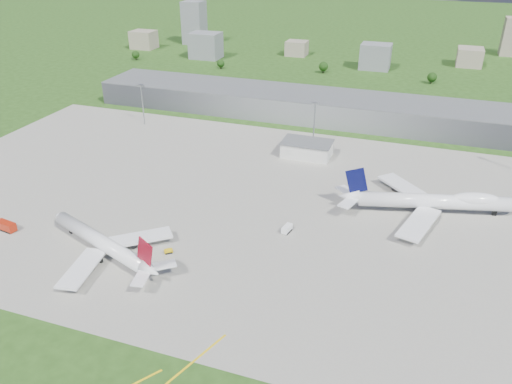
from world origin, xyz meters
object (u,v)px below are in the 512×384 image
(airliner_blue_quad, at_px, (434,201))
(van_white_far, at_px, (416,223))
(fire_truck, at_px, (6,226))
(airliner_red_twin, at_px, (104,244))
(van_white_near, at_px, (287,229))
(tug_yellow, at_px, (168,251))

(airliner_blue_quad, relative_size, van_white_far, 17.08)
(fire_truck, distance_m, van_white_far, 170.12)
(van_white_far, bearing_deg, fire_truck, -176.99)
(airliner_blue_quad, relative_size, fire_truck, 8.34)
(airliner_red_twin, xyz_separation_m, airliner_blue_quad, (117.36, 74.27, 0.95))
(fire_truck, height_order, van_white_near, fire_truck)
(fire_truck, bearing_deg, van_white_far, 29.09)
(airliner_blue_quad, bearing_deg, van_white_near, -161.49)
(tug_yellow, relative_size, van_white_far, 0.79)
(airliner_blue_quad, bearing_deg, van_white_far, -129.47)
(van_white_near, bearing_deg, fire_truck, 119.35)
(airliner_red_twin, relative_size, van_white_near, 10.33)
(airliner_red_twin, height_order, fire_truck, airliner_red_twin)
(fire_truck, xyz_separation_m, van_white_near, (109.82, 36.66, -0.51))
(airliner_red_twin, relative_size, airliner_blue_quad, 0.81)
(airliner_blue_quad, height_order, van_white_far, airliner_blue_quad)
(fire_truck, distance_m, tug_yellow, 71.38)
(airliner_red_twin, bearing_deg, tug_yellow, -137.98)
(airliner_blue_quad, bearing_deg, airliner_red_twin, -161.93)
(fire_truck, xyz_separation_m, van_white_far, (159.51, 59.15, -0.83))
(tug_yellow, xyz_separation_m, van_white_far, (88.50, 52.00, 0.27))
(van_white_near, height_order, van_white_far, van_white_near)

